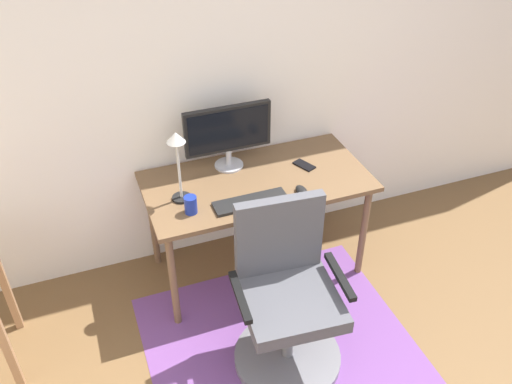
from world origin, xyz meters
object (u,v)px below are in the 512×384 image
at_px(monitor, 228,132).
at_px(cell_phone, 304,165).
at_px(coffee_cup, 191,205).
at_px(office_chair, 286,306).
at_px(computer_mouse, 301,190).
at_px(desk_lamp, 177,153).
at_px(desk, 257,189).
at_px(keyboard, 251,202).

bearing_deg(monitor, cell_phone, -20.54).
height_order(coffee_cup, office_chair, office_chair).
distance_m(computer_mouse, office_chair, 0.68).
bearing_deg(desk_lamp, desk, 3.83).
relative_size(desk, coffee_cup, 13.14).
relative_size(desk, desk_lamp, 3.11).
xyz_separation_m(cell_phone, office_chair, (-0.43, -0.76, -0.34)).
relative_size(keyboard, desk_lamp, 0.98).
bearing_deg(cell_phone, monitor, 135.56).
height_order(coffee_cup, cell_phone, coffee_cup).
bearing_deg(computer_mouse, monitor, 125.83).
xyz_separation_m(desk, computer_mouse, (0.19, -0.22, 0.09)).
bearing_deg(keyboard, cell_phone, 28.86).
relative_size(coffee_cup, office_chair, 0.11).
distance_m(cell_phone, desk_lamp, 0.86).
distance_m(desk, keyboard, 0.25).
height_order(computer_mouse, coffee_cup, coffee_cup).
bearing_deg(coffee_cup, keyboard, -6.14).
height_order(coffee_cup, desk_lamp, desk_lamp).
distance_m(computer_mouse, coffee_cup, 0.65).
distance_m(keyboard, office_chair, 0.62).
bearing_deg(office_chair, desk, 86.96).
bearing_deg(office_chair, desk_lamp, 123.41).
xyz_separation_m(computer_mouse, coffee_cup, (-0.65, 0.05, 0.03)).
relative_size(monitor, computer_mouse, 5.19).
bearing_deg(desk, office_chair, -98.13).
relative_size(desk, computer_mouse, 13.08).
distance_m(coffee_cup, cell_phone, 0.82).
bearing_deg(computer_mouse, keyboard, 178.05).
xyz_separation_m(monitor, office_chair, (0.01, -0.92, -0.58)).
bearing_deg(desk_lamp, computer_mouse, -15.74).
relative_size(monitor, coffee_cup, 5.22).
xyz_separation_m(keyboard, desk_lamp, (-0.36, 0.18, 0.30)).
height_order(desk, keyboard, keyboard).
height_order(computer_mouse, office_chair, office_chair).
distance_m(monitor, keyboard, 0.48).
relative_size(desk, office_chair, 1.39).
bearing_deg(office_chair, monitor, 95.59).
xyz_separation_m(keyboard, coffee_cup, (-0.34, 0.04, 0.04)).
relative_size(cell_phone, desk_lamp, 0.32).
height_order(monitor, cell_phone, monitor).
height_order(desk_lamp, office_chair, desk_lamp).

